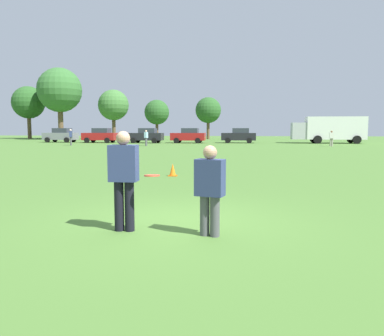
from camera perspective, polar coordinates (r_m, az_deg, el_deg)
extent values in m
plane|color=#47702D|center=(7.58, -2.54, -7.99)|extent=(166.50, 166.50, 0.00)
cylinder|color=black|center=(7.01, -10.67, -5.52)|extent=(0.17, 0.17, 0.89)
cylinder|color=black|center=(6.96, -9.18, -5.58)|extent=(0.17, 0.17, 0.89)
cube|color=navy|center=(6.87, -10.04, 0.71)|extent=(0.49, 0.29, 0.64)
sphere|color=tan|center=(6.85, -10.11, 4.34)|extent=(0.24, 0.24, 0.24)
cylinder|color=#4C4C51|center=(6.56, 3.38, -7.11)|extent=(0.16, 0.16, 0.69)
cylinder|color=#4C4C51|center=(6.62, 1.88, -6.99)|extent=(0.16, 0.16, 0.69)
cube|color=navy|center=(6.47, 2.65, -1.42)|extent=(0.53, 0.38, 0.62)
sphere|color=tan|center=(6.43, 2.67, 2.30)|extent=(0.24, 0.24, 0.24)
cylinder|color=#E54C33|center=(6.62, -5.91, -1.11)|extent=(0.27, 0.27, 0.04)
cube|color=#D8590C|center=(14.79, -2.85, -1.12)|extent=(0.32, 0.32, 0.03)
cone|color=orange|center=(14.76, -2.86, -0.20)|extent=(0.24, 0.24, 0.45)
cube|color=slate|center=(52.97, -18.78, 4.45)|extent=(4.23, 1.86, 0.90)
cube|color=#2D333D|center=(52.85, -18.57, 5.24)|extent=(2.02, 1.67, 0.64)
cylinder|color=black|center=(52.71, -20.52, 3.89)|extent=(0.66, 0.23, 0.66)
cylinder|color=black|center=(54.47, -19.52, 3.98)|extent=(0.66, 0.23, 0.66)
cylinder|color=black|center=(51.51, -17.97, 3.94)|extent=(0.66, 0.23, 0.66)
cylinder|color=black|center=(53.31, -17.03, 4.03)|extent=(0.66, 0.23, 0.66)
cube|color=maroon|center=(50.02, -13.41, 4.54)|extent=(4.23, 1.86, 0.90)
cube|color=#2D333D|center=(49.92, -13.16, 5.37)|extent=(2.02, 1.67, 0.64)
cylinder|color=black|center=(49.61, -15.22, 3.96)|extent=(0.66, 0.23, 0.66)
cylinder|color=black|center=(51.45, -14.34, 4.04)|extent=(0.66, 0.23, 0.66)
cylinder|color=black|center=(48.63, -12.39, 3.99)|extent=(0.66, 0.23, 0.66)
cylinder|color=black|center=(50.51, -11.60, 4.08)|extent=(0.66, 0.23, 0.66)
cube|color=black|center=(48.18, -6.81, 4.61)|extent=(4.23, 1.86, 0.90)
cube|color=#2D333D|center=(48.11, -6.53, 5.47)|extent=(2.02, 1.67, 0.64)
cylinder|color=black|center=(47.59, -8.63, 4.03)|extent=(0.66, 0.23, 0.66)
cylinder|color=black|center=(49.50, -7.97, 4.11)|extent=(0.66, 0.23, 0.66)
cylinder|color=black|center=(46.90, -5.58, 4.04)|extent=(0.66, 0.23, 0.66)
cylinder|color=black|center=(48.84, -5.02, 4.12)|extent=(0.66, 0.23, 0.66)
cube|color=maroon|center=(47.66, -0.57, 4.64)|extent=(4.23, 1.86, 0.90)
cube|color=#2D333D|center=(47.61, -0.27, 5.50)|extent=(2.02, 1.67, 0.64)
cylinder|color=black|center=(46.91, -2.33, 4.06)|extent=(0.66, 0.23, 0.66)
cylinder|color=black|center=(48.87, -1.90, 4.14)|extent=(0.66, 0.23, 0.66)
cylinder|color=black|center=(46.50, 0.84, 4.05)|extent=(0.66, 0.23, 0.66)
cylinder|color=black|center=(48.49, 1.14, 4.12)|extent=(0.66, 0.23, 0.66)
cube|color=black|center=(48.27, 6.88, 4.61)|extent=(4.23, 1.86, 0.90)
cube|color=#2D333D|center=(48.26, 7.18, 5.46)|extent=(2.02, 1.67, 0.64)
cylinder|color=black|center=(47.33, 5.26, 4.06)|extent=(0.66, 0.23, 0.66)
cylinder|color=black|center=(49.33, 5.38, 4.13)|extent=(0.66, 0.23, 0.66)
cylinder|color=black|center=(47.27, 8.42, 4.02)|extent=(0.66, 0.23, 0.66)
cylinder|color=black|center=(49.27, 8.41, 4.09)|extent=(0.66, 0.23, 0.66)
cube|color=white|center=(49.81, 20.30, 5.54)|extent=(6.84, 2.60, 2.70)
cube|color=#B2B2B7|center=(49.11, 15.47, 5.28)|extent=(1.83, 2.33, 2.00)
cylinder|color=black|center=(48.06, 18.00, 4.00)|extent=(0.96, 0.29, 0.96)
cylinder|color=black|center=(50.77, 17.48, 4.10)|extent=(0.96, 0.29, 0.96)
cylinder|color=black|center=(49.01, 23.11, 3.85)|extent=(0.96, 0.29, 0.96)
cylinder|color=black|center=(51.66, 22.33, 3.96)|extent=(0.96, 0.29, 0.96)
cylinder|color=#4C4C51|center=(42.93, -17.40, 3.77)|extent=(0.16, 0.16, 0.87)
cylinder|color=#4C4C51|center=(43.11, -17.38, 3.78)|extent=(0.16, 0.16, 0.87)
cube|color=navy|center=(43.00, -17.42, 4.77)|extent=(0.42, 0.54, 0.62)
sphere|color=beige|center=(42.99, -17.43, 5.33)|extent=(0.24, 0.24, 0.24)
cylinder|color=gray|center=(41.24, 19.93, 3.57)|extent=(0.15, 0.15, 0.80)
cylinder|color=gray|center=(41.21, 19.70, 3.57)|extent=(0.15, 0.15, 0.80)
cube|color=silver|center=(41.21, 19.84, 4.52)|extent=(0.44, 0.26, 0.57)
sphere|color=#8C664C|center=(41.20, 19.86, 5.06)|extent=(0.22, 0.22, 0.22)
cylinder|color=#4C4C51|center=(40.01, -6.81, 3.83)|extent=(0.15, 0.15, 0.82)
cylinder|color=#4C4C51|center=(40.17, -6.71, 3.84)|extent=(0.15, 0.15, 0.82)
cube|color=#9EC6E5|center=(40.07, -6.77, 4.84)|extent=(0.33, 0.48, 0.58)
sphere|color=#D8AD8C|center=(40.07, -6.78, 5.40)|extent=(0.22, 0.22, 0.22)
cylinder|color=brown|center=(73.38, -22.80, 5.52)|extent=(0.65, 0.65, 3.88)
sphere|color=#285623|center=(73.51, -22.94, 8.88)|extent=(5.55, 5.55, 5.55)
cylinder|color=brown|center=(69.24, -18.74, 6.14)|extent=(0.83, 0.83, 5.00)
sphere|color=#3D7033|center=(69.51, -18.89, 10.71)|extent=(7.14, 7.14, 7.14)
cylinder|color=brown|center=(65.56, -18.74, 6.11)|extent=(0.81, 0.81, 4.87)
sphere|color=#33662D|center=(65.83, -18.90, 10.80)|extent=(6.95, 6.95, 6.95)
cylinder|color=brown|center=(64.58, -11.42, 5.69)|extent=(0.57, 0.57, 3.45)
sphere|color=#3D7033|center=(64.69, -11.49, 9.07)|extent=(4.93, 4.93, 4.93)
cylinder|color=brown|center=(60.04, -5.17, 5.39)|extent=(0.44, 0.44, 2.64)
sphere|color=#285623|center=(60.09, -5.20, 8.18)|extent=(3.78, 3.78, 3.78)
cylinder|color=brown|center=(64.49, 2.39, 5.58)|extent=(0.49, 0.49, 2.97)
sphere|color=#285623|center=(64.55, 2.40, 8.50)|extent=(4.24, 4.24, 4.24)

